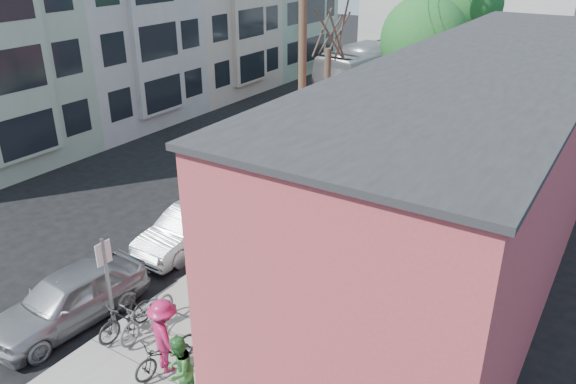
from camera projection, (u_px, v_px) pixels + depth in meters
The scene contains 26 objects.
ground at pixel (149, 255), 18.43m from camera, with size 120.00×120.00×0.00m, color black.
sidewalk at pixel (399, 172), 24.78m from camera, with size 4.50×58.00×0.15m, color gray.
cafe_building at pixel (481, 168), 16.52m from camera, with size 6.60×20.20×6.61m.
apartment_row at pixel (169, 30), 33.11m from camera, with size 6.30×32.00×9.00m.
sign_post at pixel (108, 278), 13.84m from camera, with size 0.07×0.45×2.80m.
parking_meter_near at pixel (217, 236), 17.56m from camera, with size 0.14×0.14×1.24m.
parking_meter_far at pixel (353, 148), 24.85m from camera, with size 0.14×0.14×1.24m.
utility_pole_near at pixel (301, 68), 19.31m from camera, with size 3.57×0.28×10.00m.
utility_pole_far at pixel (440, 21), 30.46m from camera, with size 1.80×0.28×10.00m.
tree_bare at pixel (326, 127), 21.00m from camera, with size 0.24×0.24×5.78m.
tree_leafy_mid at pixel (424, 40), 27.93m from camera, with size 4.36×4.36×6.89m.
tree_leafy_far at pixel (467, 4), 32.82m from camera, with size 4.10×4.10×7.86m.
patio_chair_a at pixel (266, 333), 13.87m from camera, with size 0.50×0.50×0.88m, color #113F28, non-canonical shape.
patio_chair_b at pixel (234, 360), 12.97m from camera, with size 0.50×0.50×0.88m, color #113F28, non-canonical shape.
patron_grey at pixel (206, 349), 12.87m from camera, with size 0.54×0.36×1.48m, color gray.
patron_green at pixel (179, 370), 12.09m from camera, with size 0.82×0.64×1.68m, color #327D35.
cyclist at pixel (165, 336), 12.98m from camera, with size 1.22×0.70×1.89m, color #A01747.
cyclist_bike at pixel (167, 352), 13.18m from camera, with size 0.62×1.78×0.94m, color black.
parked_bike_a at pixel (126, 316), 14.34m from camera, with size 0.49×1.74×1.04m, color black.
parked_bike_b at pixel (148, 314), 14.41m from camera, with size 0.70×2.02×1.06m, color slate.
car_0 at pixel (68, 298), 14.91m from camera, with size 1.78×4.42×1.51m, color gray.
car_1 at pixel (189, 228), 18.65m from camera, with size 1.47×4.21×1.39m, color silver.
car_2 at pixel (302, 159), 24.18m from camera, with size 2.20×5.42×1.57m, color black.
car_3 at pixel (359, 128), 28.55m from camera, with size 2.22×4.82×1.34m, color #B6B7BE.
car_4 at pixel (396, 106), 32.32m from camera, with size 1.39×3.97×1.31m, color #AEAEB6.
bus at pixel (378, 67), 37.56m from camera, with size 2.72×11.64×3.24m, color silver.
Camera 1 is at (12.39, -11.00, 9.50)m, focal length 35.00 mm.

